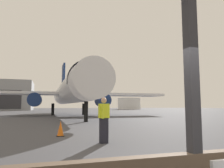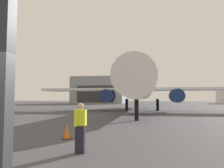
# 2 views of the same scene
# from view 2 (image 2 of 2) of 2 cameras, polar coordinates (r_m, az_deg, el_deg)

# --- Properties ---
(ground_plane) EXTENTS (220.00, 220.00, 0.00)m
(ground_plane) POSITION_cam_2_polar(r_m,az_deg,el_deg) (42.61, 7.24, -6.43)
(ground_plane) COLOR #424247
(window_frame) EXTENTS (8.15, 0.24, 3.94)m
(window_frame) POSITION_cam_2_polar(r_m,az_deg,el_deg) (3.19, -27.55, -11.43)
(window_frame) COLOR brown
(window_frame) RESTS_ON ground
(airplane) EXTENTS (30.91, 33.03, 10.35)m
(airplane) POSITION_cam_2_polar(r_m,az_deg,el_deg) (31.22, 7.89, -0.82)
(airplane) COLOR silver
(airplane) RESTS_ON ground
(ground_crew_worker) EXTENTS (0.40, 0.53, 1.74)m
(ground_crew_worker) POSITION_cam_2_polar(r_m,az_deg,el_deg) (7.62, -8.53, -11.37)
(ground_crew_worker) COLOR black
(ground_crew_worker) RESTS_ON ground
(traffic_cone) EXTENTS (0.36, 0.36, 0.71)m
(traffic_cone) POSITION_cam_2_polar(r_m,az_deg,el_deg) (10.43, -12.08, -12.42)
(traffic_cone) COLOR orange
(traffic_cone) RESTS_ON ground
(distant_hangar) EXTENTS (19.16, 17.20, 9.94)m
(distant_hangar) POSITION_cam_2_polar(r_m,az_deg,el_deg) (83.46, -3.11, -1.80)
(distant_hangar) COLOR gray
(distant_hangar) RESTS_ON ground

